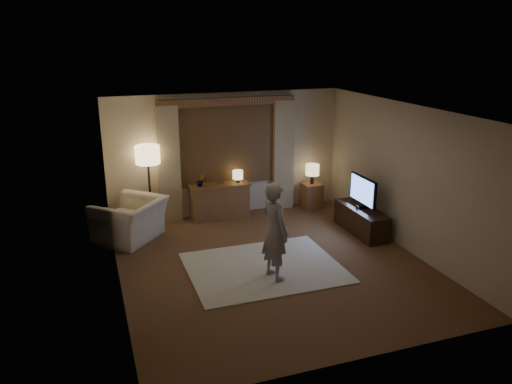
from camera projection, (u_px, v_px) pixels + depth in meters
name	position (u px, v px, depth m)	size (l,w,h in m)	color
room	(263.00, 181.00, 8.49)	(5.04, 5.54, 2.64)	brown
rug	(264.00, 268.00, 8.31)	(2.50, 2.00, 0.02)	beige
sideboard	(220.00, 202.00, 10.51)	(1.20, 0.40, 0.70)	brown
picture_frame	(219.00, 181.00, 10.38)	(0.16, 0.02, 0.20)	brown
plant	(201.00, 181.00, 10.24)	(0.17, 0.13, 0.30)	#999999
table_lamp_sideboard	(238.00, 175.00, 10.47)	(0.22, 0.22, 0.30)	black
floor_lamp	(148.00, 159.00, 9.75)	(0.48, 0.48, 1.66)	black
armchair	(130.00, 220.00, 9.36)	(1.20, 1.05, 0.78)	beige
side_table	(311.00, 196.00, 11.15)	(0.40, 0.40, 0.56)	brown
table_lamp_side	(312.00, 170.00, 10.97)	(0.30, 0.30, 0.44)	black
tv_stand	(361.00, 220.00, 9.75)	(0.45, 1.40, 0.50)	black
tv	(363.00, 191.00, 9.57)	(0.22, 0.88, 0.64)	black
person	(275.00, 231.00, 7.73)	(0.58, 0.38, 1.59)	#A09993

